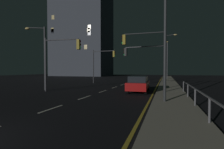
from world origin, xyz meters
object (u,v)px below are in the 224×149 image
street_lamp_across_street (167,57)px  traffic_light_far_right (61,53)px  building_distant (82,36)px  street_lamp_mid_block (161,36)px  traffic_light_far_left (145,57)px  car (138,84)px  traffic_light_near_left (103,60)px  street_lamp_corner (41,52)px  street_lamp_far_end (168,54)px  traffic_light_mid_right (146,49)px

street_lamp_across_street → traffic_light_far_right: bearing=-112.1°
building_distant → street_lamp_mid_block: bearing=-56.8°
traffic_light_far_left → street_lamp_across_street: bearing=82.8°
traffic_light_far_left → building_distant: 48.63m
car → building_distant: 51.46m
traffic_light_far_right → traffic_light_near_left: traffic_light_near_left is taller
traffic_light_near_left → street_lamp_corner: street_lamp_corner is taller
street_lamp_far_end → car: bearing=-100.2°
traffic_light_far_right → traffic_light_mid_right: (8.10, 1.83, 0.38)m
traffic_light_mid_right → street_lamp_across_street: size_ratio=0.69×
street_lamp_mid_block → traffic_light_far_left: bearing=104.0°
traffic_light_near_left → street_lamp_far_end: street_lamp_far_end is taller
street_lamp_mid_block → building_distant: size_ratio=0.23×
traffic_light_far_left → street_lamp_corner: (-10.26, -4.52, 0.44)m
street_lamp_across_street → building_distant: (-30.63, 17.79, 9.96)m
traffic_light_near_left → building_distant: 39.28m
traffic_light_far_left → street_lamp_mid_block: street_lamp_mid_block is taller
street_lamp_far_end → street_lamp_corner: 21.68m
car → street_lamp_corner: 10.66m
street_lamp_far_end → street_lamp_corner: bearing=-126.3°
car → building_distant: size_ratio=0.15×
car → street_lamp_far_end: size_ratio=0.53×
street_lamp_corner → traffic_light_far_right: bearing=-7.8°
traffic_light_far_right → building_distant: 48.83m
street_lamp_corner → street_lamp_mid_block: size_ratio=0.97×
street_lamp_far_end → building_distant: bearing=140.6°
street_lamp_far_end → street_lamp_across_street: bearing=90.1°
street_lamp_across_street → street_lamp_mid_block: size_ratio=1.20×
traffic_light_near_left → street_lamp_mid_block: (9.53, -14.30, 0.45)m
traffic_light_near_left → car: bearing=-51.8°
traffic_light_near_left → street_lamp_far_end: bearing=32.6°
street_lamp_far_end → street_lamp_mid_block: size_ratio=1.21×
car → street_lamp_across_street: (2.82, 23.11, 4.24)m
car → traffic_light_far_right: bearing=-164.8°
car → building_distant: bearing=124.2°
street_lamp_across_street → street_lamp_mid_block: street_lamp_across_street is taller
traffic_light_mid_right → street_lamp_mid_block: 5.05m
street_lamp_far_end → traffic_light_far_left: bearing=-101.3°
car → traffic_light_mid_right: (0.69, -0.19, 3.36)m
traffic_light_mid_right → street_lamp_across_street: street_lamp_across_street is taller
street_lamp_across_street → traffic_light_mid_right: bearing=-95.2°
street_lamp_corner → building_distant: (-17.80, 42.57, 10.94)m
traffic_light_far_right → street_lamp_corner: (-2.60, 0.36, 0.29)m
traffic_light_mid_right → street_lamp_across_street: 23.41m
street_lamp_corner → building_distant: 47.42m
car → street_lamp_far_end: (2.83, 15.78, 4.31)m
traffic_light_far_right → traffic_light_near_left: bearing=89.5°
traffic_light_far_left → street_lamp_far_end: bearing=78.7°
street_lamp_far_end → street_lamp_corner: size_ratio=1.25×
street_lamp_across_street → street_lamp_far_end: bearing=-89.9°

